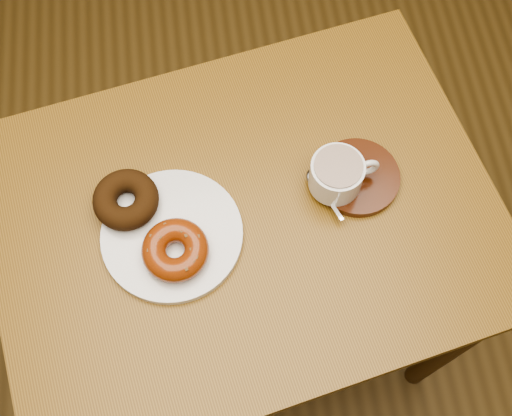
{
  "coord_description": "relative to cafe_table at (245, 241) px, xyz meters",
  "views": [
    {
      "loc": [
        -0.02,
        -0.64,
        1.81
      ],
      "look_at": [
        0.03,
        -0.21,
        0.82
      ],
      "focal_mm": 45.0,
      "sensor_mm": 36.0,
      "label": 1
    }
  ],
  "objects": [
    {
      "name": "donut_plate",
      "position": [
        -0.12,
        -0.02,
        0.14
      ],
      "size": [
        0.3,
        0.3,
        0.01
      ],
      "primitive_type": "cylinder",
      "rotation": [
        0.0,
        0.0,
        0.32
      ],
      "color": "silver",
      "rests_on": "cafe_table"
    },
    {
      "name": "donut_caramel",
      "position": [
        -0.12,
        -0.06,
        0.16
      ],
      "size": [
        0.14,
        0.14,
        0.04
      ],
      "rotation": [
        0.0,
        0.0,
        0.32
      ],
      "color": "maroon",
      "rests_on": "donut_plate"
    },
    {
      "name": "donut_cinnamon",
      "position": [
        -0.19,
        0.04,
        0.16
      ],
      "size": [
        0.14,
        0.14,
        0.04
      ],
      "primitive_type": "torus",
      "rotation": [
        0.0,
        0.0,
        0.34
      ],
      "color": "black",
      "rests_on": "donut_plate"
    },
    {
      "name": "coffee_cup",
      "position": [
        0.16,
        0.03,
        0.18
      ],
      "size": [
        0.12,
        0.09,
        0.06
      ],
      "rotation": [
        0.0,
        0.0,
        0.1
      ],
      "color": "silver",
      "rests_on": "saucer"
    },
    {
      "name": "cafe_table",
      "position": [
        0.0,
        0.0,
        0.0
      ],
      "size": [
        0.97,
        0.8,
        0.8
      ],
      "rotation": [
        0.0,
        0.0,
        0.2
      ],
      "color": "brown",
      "rests_on": "ground"
    },
    {
      "name": "teaspoon",
      "position": [
        0.13,
        0.04,
        0.15
      ],
      "size": [
        0.05,
        0.1,
        0.01
      ],
      "rotation": [
        0.0,
        0.0,
        0.39
      ],
      "color": "silver",
      "rests_on": "saucer"
    },
    {
      "name": "ground",
      "position": [
        -0.01,
        0.21,
        -0.68
      ],
      "size": [
        6.0,
        6.0,
        0.0
      ],
      "primitive_type": "plane",
      "color": "brown",
      "rests_on": "ground"
    },
    {
      "name": "saucer",
      "position": [
        0.2,
        0.04,
        0.14
      ],
      "size": [
        0.2,
        0.2,
        0.02
      ],
      "primitive_type": "cylinder",
      "rotation": [
        0.0,
        0.0,
        0.47
      ],
      "color": "#391607",
      "rests_on": "cafe_table"
    }
  ]
}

